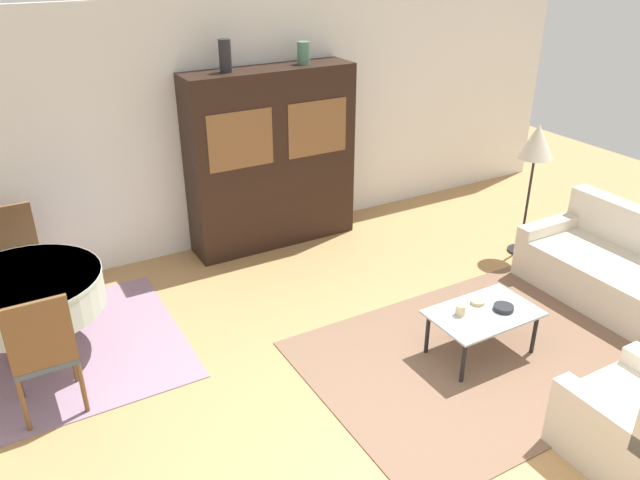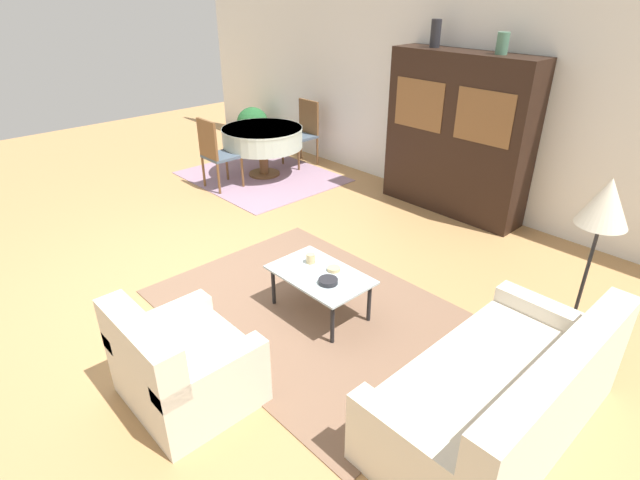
{
  "view_description": "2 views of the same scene",
  "coord_description": "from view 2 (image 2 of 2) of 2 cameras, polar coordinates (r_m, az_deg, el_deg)",
  "views": [
    {
      "loc": [
        -2.11,
        -2.64,
        3.24
      ],
      "look_at": [
        0.2,
        1.4,
        0.95
      ],
      "focal_mm": 35.0,
      "sensor_mm": 36.0,
      "label": 1
    },
    {
      "loc": [
        4.01,
        -2.08,
        2.71
      ],
      "look_at": [
        1.25,
        0.49,
        0.75
      ],
      "focal_mm": 28.0,
      "sensor_mm": 36.0,
      "label": 2
    }
  ],
  "objects": [
    {
      "name": "floor_lamp",
      "position": [
        4.19,
        29.75,
        3.1
      ],
      "size": [
        0.37,
        0.37,
        1.48
      ],
      "color": "black",
      "rests_on": "ground_plane"
    },
    {
      "name": "display_cabinet",
      "position": [
        6.58,
        15.39,
        11.43
      ],
      "size": [
        1.88,
        0.47,
        1.99
      ],
      "color": "black",
      "rests_on": "ground_plane"
    },
    {
      "name": "vase_short",
      "position": [
        6.18,
        20.14,
        20.35
      ],
      "size": [
        0.13,
        0.13,
        0.23
      ],
      "color": "#4C7A60",
      "rests_on": "display_cabinet"
    },
    {
      "name": "dining_rug",
      "position": [
        7.88,
        -6.67,
        7.22
      ],
      "size": [
        2.23,
        1.88,
        0.01
      ],
      "color": "gray",
      "rests_on": "ground_plane"
    },
    {
      "name": "wall_back",
      "position": [
        7.11,
        12.2,
        15.87
      ],
      "size": [
        10.0,
        0.06,
        2.7
      ],
      "color": "white",
      "rests_on": "ground_plane"
    },
    {
      "name": "bowl_small",
      "position": [
        4.45,
        1.58,
        -3.32
      ],
      "size": [
        0.12,
        0.12,
        0.03
      ],
      "color": "tan",
      "rests_on": "coffee_table"
    },
    {
      "name": "area_rug",
      "position": [
        4.63,
        -0.67,
        -8.27
      ],
      "size": [
        2.89,
        2.09,
        0.01
      ],
      "color": "brown",
      "rests_on": "ground_plane"
    },
    {
      "name": "coffee_table",
      "position": [
        4.44,
        0.0,
        -4.33
      ],
      "size": [
        0.9,
        0.57,
        0.41
      ],
      "color": "black",
      "rests_on": "area_rug"
    },
    {
      "name": "dining_chair_near",
      "position": [
        7.33,
        -11.87,
        9.96
      ],
      "size": [
        0.44,
        0.44,
        1.02
      ],
      "color": "brown",
      "rests_on": "dining_rug"
    },
    {
      "name": "ground_plane",
      "position": [
        5.27,
        -13.33,
        -4.33
      ],
      "size": [
        14.0,
        14.0,
        0.0
      ],
      "primitive_type": "plane",
      "color": "tan"
    },
    {
      "name": "bowl",
      "position": [
        4.27,
        0.93,
        -4.72
      ],
      "size": [
        0.17,
        0.17,
        0.04
      ],
      "color": "#232328",
      "rests_on": "coffee_table"
    },
    {
      "name": "cup",
      "position": [
        4.56,
        -1.08,
        -2.11
      ],
      "size": [
        0.08,
        0.08,
        0.09
      ],
      "color": "tan",
      "rests_on": "coffee_table"
    },
    {
      "name": "potted_plant",
      "position": [
        9.34,
        -7.69,
        12.93
      ],
      "size": [
        0.57,
        0.57,
        0.71
      ],
      "color": "beige",
      "rests_on": "ground_plane"
    },
    {
      "name": "vase_tall",
      "position": [
        6.64,
        13.08,
        22.02
      ],
      "size": [
        0.12,
        0.12,
        0.32
      ],
      "color": "#232328",
      "rests_on": "display_cabinet"
    },
    {
      "name": "armchair",
      "position": [
        3.75,
        -15.55,
        -13.77
      ],
      "size": [
        0.88,
        0.8,
        0.81
      ],
      "color": "beige",
      "rests_on": "ground_plane"
    },
    {
      "name": "dining_table",
      "position": [
        7.77,
        -6.59,
        11.54
      ],
      "size": [
        1.22,
        1.22,
        0.74
      ],
      "color": "brown",
      "rests_on": "dining_rug"
    },
    {
      "name": "couch",
      "position": [
        3.63,
        20.11,
        -16.41
      ],
      "size": [
        0.94,
        1.86,
        0.84
      ],
      "rotation": [
        0.0,
        0.0,
        1.57
      ],
      "color": "beige",
      "rests_on": "ground_plane"
    },
    {
      "name": "dining_chair_far",
      "position": [
        8.28,
        -1.86,
        12.52
      ],
      "size": [
        0.44,
        0.44,
        1.02
      ],
      "rotation": [
        0.0,
        0.0,
        3.14
      ],
      "color": "brown",
      "rests_on": "dining_rug"
    }
  ]
}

